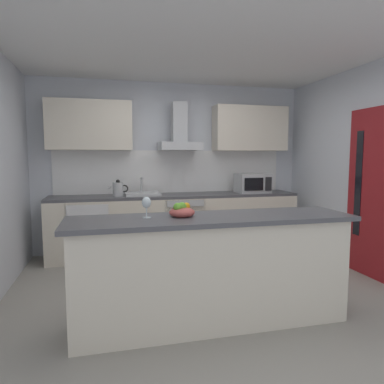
{
  "coord_description": "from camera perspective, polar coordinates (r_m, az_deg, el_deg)",
  "views": [
    {
      "loc": [
        -1.03,
        -3.45,
        1.47
      ],
      "look_at": [
        -0.04,
        0.51,
        1.05
      ],
      "focal_mm": 32.54,
      "sensor_mm": 36.0,
      "label": 1
    }
  ],
  "objects": [
    {
      "name": "side_door",
      "position": [
        4.7,
        27.58,
        -0.19
      ],
      "size": [
        0.08,
        0.85,
        2.05
      ],
      "color": "maroon",
      "rests_on": "ground"
    },
    {
      "name": "backsplash_tile",
      "position": [
        5.51,
        -3.2,
        3.37
      ],
      "size": [
        3.57,
        0.02,
        0.66
      ],
      "primitive_type": "cube",
      "color": "white"
    },
    {
      "name": "counter_back",
      "position": [
        5.3,
        -2.53,
        -5.23
      ],
      "size": [
        3.7,
        0.6,
        0.9
      ],
      "color": "beige",
      "rests_on": "ground"
    },
    {
      "name": "refrigerator",
      "position": [
        5.18,
        -16.51,
        -6.0
      ],
      "size": [
        0.58,
        0.6,
        0.85
      ],
      "color": "white",
      "rests_on": "ground"
    },
    {
      "name": "kettle",
      "position": [
        5.06,
        -12.02,
        0.48
      ],
      "size": [
        0.29,
        0.15,
        0.24
      ],
      "color": "#B7BABC",
      "rests_on": "counter_back"
    },
    {
      "name": "wall_back",
      "position": [
        5.58,
        -3.34,
        4.11
      ],
      "size": [
        5.2,
        0.12,
        2.6
      ],
      "primitive_type": "cube",
      "color": "silver",
      "rests_on": "ground"
    },
    {
      "name": "oven",
      "position": [
        5.29,
        -1.73,
        -5.14
      ],
      "size": [
        0.6,
        0.62,
        0.8
      ],
      "color": "slate",
      "rests_on": "ground"
    },
    {
      "name": "microwave",
      "position": [
        5.53,
        9.9,
        1.43
      ],
      "size": [
        0.5,
        0.38,
        0.3
      ],
      "color": "#B7BABC",
      "rests_on": "counter_back"
    },
    {
      "name": "fruit_bowl",
      "position": [
        2.97,
        -1.68,
        -3.16
      ],
      "size": [
        0.22,
        0.22,
        0.13
      ],
      "color": "#B24C47",
      "rests_on": "counter_island"
    },
    {
      "name": "sink",
      "position": [
        5.14,
        -8.13,
        -0.24
      ],
      "size": [
        0.5,
        0.4,
        0.26
      ],
      "color": "silver",
      "rests_on": "counter_back"
    },
    {
      "name": "upper_cabinets",
      "position": [
        5.37,
        -2.92,
        10.57
      ],
      "size": [
        3.65,
        0.32,
        0.7
      ],
      "color": "beige"
    },
    {
      "name": "counter_island",
      "position": [
        3.11,
        3.32,
        -12.62
      ],
      "size": [
        2.46,
        0.64,
        0.96
      ],
      "color": "beige",
      "rests_on": "ground"
    },
    {
      "name": "range_hood",
      "position": [
        5.33,
        -2.07,
        9.28
      ],
      "size": [
        0.62,
        0.45,
        0.72
      ],
      "color": "#B7BABC"
    },
    {
      "name": "wine_glass",
      "position": [
        2.92,
        -7.48,
        -1.83
      ],
      "size": [
        0.08,
        0.08,
        0.18
      ],
      "color": "silver",
      "rests_on": "counter_island"
    },
    {
      "name": "ground",
      "position": [
        3.89,
        2.54,
        -16.49
      ],
      "size": [
        5.2,
        4.94,
        0.02
      ],
      "primitive_type": "cube",
      "color": "gray"
    },
    {
      "name": "ceiling",
      "position": [
        3.77,
        2.74,
        23.47
      ],
      "size": [
        5.2,
        4.94,
        0.02
      ],
      "primitive_type": "cube",
      "color": "white"
    },
    {
      "name": "wall_right",
      "position": [
        4.7,
        28.85,
        3.08
      ],
      "size": [
        0.12,
        4.94,
        2.6
      ],
      "primitive_type": "cube",
      "color": "silver",
      "rests_on": "ground"
    }
  ]
}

